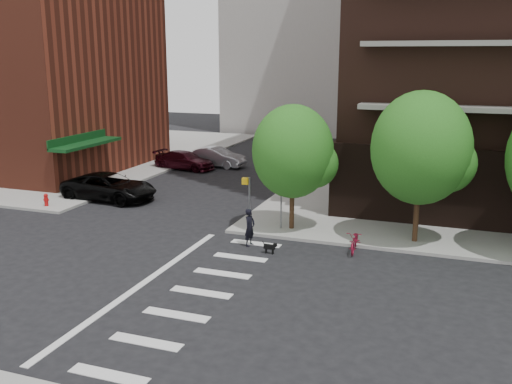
{
  "coord_description": "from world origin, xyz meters",
  "views": [
    {
      "loc": [
        11.65,
        -17.91,
        8.68
      ],
      "look_at": [
        3.0,
        6.0,
        2.5
      ],
      "focal_mm": 40.0,
      "sensor_mm": 36.0,
      "label": 1
    }
  ],
  "objects_px": {
    "fire_hydrant": "(46,199)",
    "dog_walker": "(250,227)",
    "parked_car_black": "(109,187)",
    "scooter": "(355,241)",
    "parked_car_maroon": "(185,160)",
    "parked_car_silver": "(217,157)"
  },
  "relations": [
    {
      "from": "parked_car_black",
      "to": "scooter",
      "type": "distance_m",
      "value": 16.32
    },
    {
      "from": "parked_car_maroon",
      "to": "parked_car_silver",
      "type": "xyz_separation_m",
      "value": [
        1.87,
        1.87,
        0.06
      ]
    },
    {
      "from": "parked_car_silver",
      "to": "dog_walker",
      "type": "bearing_deg",
      "value": -145.85
    },
    {
      "from": "parked_car_black",
      "to": "scooter",
      "type": "bearing_deg",
      "value": -102.19
    },
    {
      "from": "fire_hydrant",
      "to": "dog_walker",
      "type": "distance_m",
      "value": 13.49
    },
    {
      "from": "parked_car_maroon",
      "to": "dog_walker",
      "type": "relative_size",
      "value": 2.75
    },
    {
      "from": "parked_car_maroon",
      "to": "parked_car_black",
      "type": "bearing_deg",
      "value": -174.75
    },
    {
      "from": "fire_hydrant",
      "to": "dog_walker",
      "type": "xyz_separation_m",
      "value": [
        13.31,
        -2.14,
        0.33
      ]
    },
    {
      "from": "fire_hydrant",
      "to": "scooter",
      "type": "relative_size",
      "value": 0.38
    },
    {
      "from": "scooter",
      "to": "dog_walker",
      "type": "relative_size",
      "value": 1.09
    },
    {
      "from": "parked_car_black",
      "to": "parked_car_maroon",
      "type": "xyz_separation_m",
      "value": [
        0.0,
        10.07,
        -0.11
      ]
    },
    {
      "from": "parked_car_maroon",
      "to": "dog_walker",
      "type": "xyz_separation_m",
      "value": [
        11.01,
        -15.15,
        0.18
      ]
    },
    {
      "from": "scooter",
      "to": "parked_car_silver",
      "type": "bearing_deg",
      "value": 127.37
    },
    {
      "from": "parked_car_silver",
      "to": "fire_hydrant",
      "type": "bearing_deg",
      "value": 170.24
    },
    {
      "from": "parked_car_silver",
      "to": "parked_car_black",
      "type": "bearing_deg",
      "value": 177.0
    },
    {
      "from": "fire_hydrant",
      "to": "dog_walker",
      "type": "bearing_deg",
      "value": -9.12
    },
    {
      "from": "dog_walker",
      "to": "scooter",
      "type": "bearing_deg",
      "value": -67.29
    },
    {
      "from": "fire_hydrant",
      "to": "parked_car_maroon",
      "type": "xyz_separation_m",
      "value": [
        2.3,
        13.01,
        0.15
      ]
    },
    {
      "from": "parked_car_black",
      "to": "parked_car_silver",
      "type": "relative_size",
      "value": 1.27
    },
    {
      "from": "scooter",
      "to": "dog_walker",
      "type": "xyz_separation_m",
      "value": [
        -4.74,
        -0.84,
        0.38
      ]
    },
    {
      "from": "scooter",
      "to": "dog_walker",
      "type": "height_order",
      "value": "dog_walker"
    },
    {
      "from": "fire_hydrant",
      "to": "parked_car_black",
      "type": "height_order",
      "value": "parked_car_black"
    }
  ]
}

